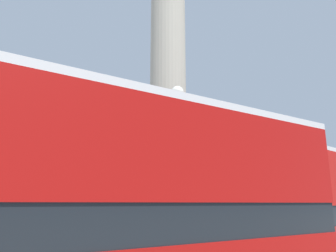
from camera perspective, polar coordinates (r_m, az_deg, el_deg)
The scene contains 4 objects.
monument_column at distance 15.39m, azimuth -0.00°, elevation 1.79°, with size 4.43×4.43×19.24m.
bus_a at distance 5.00m, azimuth -25.97°, elevation -15.64°, with size 11.39×3.46×4.30m.
equestrian_statue at distance 26.09m, azimuth 10.19°, elevation -14.98°, with size 4.01×3.60×6.20m.
street_lamp at distance 10.96m, azimuth 1.73°, elevation -6.80°, with size 0.46×0.46×6.70m.
Camera 1 is at (-9.18, -11.69, 2.69)m, focal length 35.00 mm.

